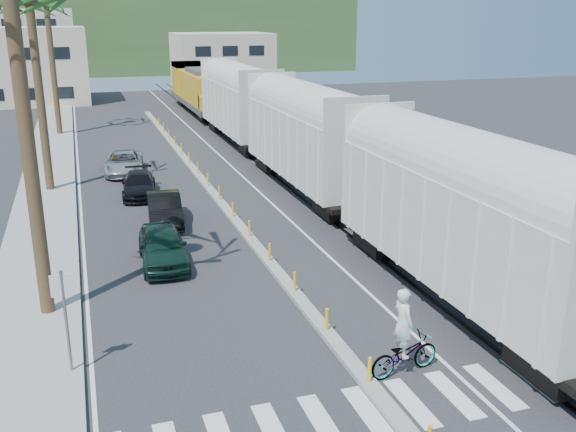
# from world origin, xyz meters

# --- Properties ---
(ground) EXTENTS (140.00, 140.00, 0.00)m
(ground) POSITION_xyz_m (0.00, 0.00, 0.00)
(ground) COLOR #28282B
(ground) RESTS_ON ground
(sidewalk) EXTENTS (3.00, 90.00, 0.15)m
(sidewalk) POSITION_xyz_m (-8.50, 25.00, 0.07)
(sidewalk) COLOR gray
(sidewalk) RESTS_ON ground
(rails) EXTENTS (1.56, 100.00, 0.06)m
(rails) POSITION_xyz_m (5.00, 28.00, 0.03)
(rails) COLOR black
(rails) RESTS_ON ground
(median) EXTENTS (0.45, 60.00, 0.85)m
(median) POSITION_xyz_m (0.00, 19.96, 0.09)
(median) COLOR gray
(median) RESTS_ON ground
(crosswalk) EXTENTS (14.00, 2.20, 0.01)m
(crosswalk) POSITION_xyz_m (0.00, -2.00, 0.01)
(crosswalk) COLOR silver
(crosswalk) RESTS_ON ground
(lane_markings) EXTENTS (9.42, 90.00, 0.01)m
(lane_markings) POSITION_xyz_m (-2.15, 25.00, 0.00)
(lane_markings) COLOR silver
(lane_markings) RESTS_ON ground
(freight_train) EXTENTS (3.00, 60.94, 5.85)m
(freight_train) POSITION_xyz_m (5.00, 23.52, 2.91)
(freight_train) COLOR beige
(freight_train) RESTS_ON ground
(street_sign) EXTENTS (0.60, 0.08, 3.00)m
(street_sign) POSITION_xyz_m (-7.30, 2.00, 1.97)
(street_sign) COLOR slate
(street_sign) RESTS_ON ground
(buildings) EXTENTS (38.00, 27.00, 10.00)m
(buildings) POSITION_xyz_m (-6.41, 71.66, 4.36)
(buildings) COLOR beige
(buildings) RESTS_ON ground
(hillside) EXTENTS (80.00, 20.00, 12.00)m
(hillside) POSITION_xyz_m (0.00, 100.00, 6.00)
(hillside) COLOR #385628
(hillside) RESTS_ON ground
(car_lead) EXTENTS (2.08, 4.45, 1.47)m
(car_lead) POSITION_xyz_m (-3.88, 9.32, 0.73)
(car_lead) COLOR black
(car_lead) RESTS_ON ground
(car_second) EXTENTS (2.14, 4.49, 1.40)m
(car_second) POSITION_xyz_m (-3.13, 14.33, 0.70)
(car_second) COLOR black
(car_second) RESTS_ON ground
(car_third) EXTENTS (2.54, 4.57, 1.23)m
(car_third) POSITION_xyz_m (-3.77, 19.59, 0.61)
(car_third) COLOR black
(car_third) RESTS_ON ground
(car_rear) EXTENTS (3.18, 5.22, 1.32)m
(car_rear) POSITION_xyz_m (-4.11, 25.02, 0.66)
(car_rear) COLOR #ADAFB2
(car_rear) RESTS_ON ground
(cyclist) EXTENTS (1.40, 2.33, 2.47)m
(cyclist) POSITION_xyz_m (1.15, -0.67, 0.79)
(cyclist) COLOR #9EA0A5
(cyclist) RESTS_ON ground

